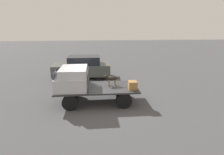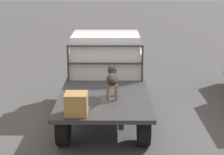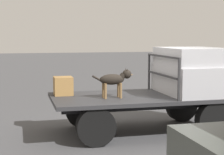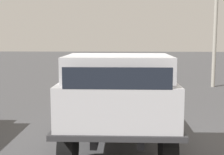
% 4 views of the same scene
% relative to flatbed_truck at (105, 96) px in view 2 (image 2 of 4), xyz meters
% --- Properties ---
extents(ground_plane, '(80.00, 80.00, 0.00)m').
position_rel_flatbed_truck_xyz_m(ground_plane, '(0.00, 0.00, -0.61)').
color(ground_plane, '#474749').
extents(flatbed_truck, '(4.11, 1.93, 0.84)m').
position_rel_flatbed_truck_xyz_m(flatbed_truck, '(0.00, 0.00, 0.00)').
color(flatbed_truck, black).
rests_on(flatbed_truck, ground).
extents(truck_cab, '(1.51, 1.81, 1.05)m').
position_rel_flatbed_truck_xyz_m(truck_cab, '(1.21, 0.00, 0.72)').
color(truck_cab, '#B7B7BC').
rests_on(truck_cab, flatbed_truck).
extents(truck_headboard, '(0.04, 1.81, 0.88)m').
position_rel_flatbed_truck_xyz_m(truck_headboard, '(0.42, 0.00, 0.81)').
color(truck_headboard, '#2D2D30').
rests_on(truck_headboard, flatbed_truck).
extents(dog, '(0.90, 0.23, 0.64)m').
position_rel_flatbed_truck_xyz_m(dog, '(-0.71, -0.17, 0.63)').
color(dog, brown).
rests_on(dog, flatbed_truck).
extents(cargo_crate, '(0.41, 0.41, 0.41)m').
position_rel_flatbed_truck_xyz_m(cargo_crate, '(-1.75, 0.48, 0.43)').
color(cargo_crate, olive).
rests_on(cargo_crate, flatbed_truck).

